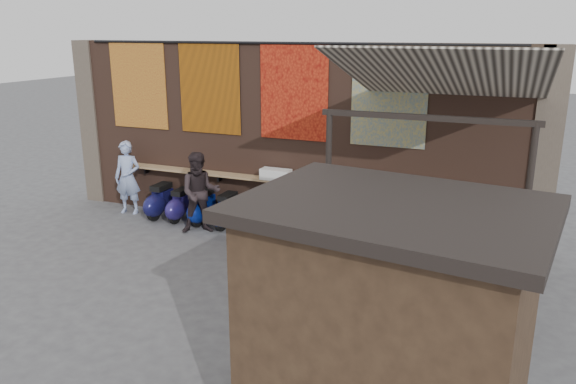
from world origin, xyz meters
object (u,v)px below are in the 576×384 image
object	(u,v)px
diner_left	(128,178)
shopper_tan	(358,236)
scooter_stool_1	(180,205)
scooter_stool_6	(303,219)
scooter_stool_2	(203,207)
shopper_navy	(470,277)
scooter_stool_8	(359,228)
diner_right	(200,193)
scooter_stool_0	(160,201)
scooter_stool_4	(251,216)
shopper_grey	(425,279)
shelf_box	(276,174)
scooter_stool_3	(226,211)
scooter_stool_9	(389,232)
market_stall	(387,343)
scooter_stool_7	(331,222)
scooter_stool_5	(275,219)

from	to	relation	value
diner_left	shopper_tan	world-z (taller)	diner_left
scooter_stool_1	scooter_stool_6	distance (m)	3.00
scooter_stool_2	shopper_navy	xyz separation A→B (m)	(5.98, -2.44, 0.37)
scooter_stool_8	shopper_tan	world-z (taller)	shopper_tan
shopper_navy	shopper_tan	size ratio (longest dim) A/B	0.98
scooter_stool_1	diner_right	xyz separation A→B (m)	(0.84, -0.48, 0.52)
scooter_stool_0	diner_left	bearing A→B (deg)	179.23
scooter_stool_1	scooter_stool_4	distance (m)	1.82
shopper_grey	scooter_stool_0	bearing A→B (deg)	19.60
shelf_box	scooter_stool_8	world-z (taller)	shelf_box
scooter_stool_4	shopper_grey	xyz separation A→B (m)	(4.16, -2.84, 0.46)
scooter_stool_1	diner_left	bearing A→B (deg)	179.25
scooter_stool_0	shopper_navy	bearing A→B (deg)	-18.86
scooter_stool_2	scooter_stool_3	size ratio (longest dim) A/B	1.02
scooter_stool_4	diner_left	distance (m)	3.30
scooter_stool_4	scooter_stool_9	xyz separation A→B (m)	(3.01, 0.08, 0.02)
scooter_stool_9	diner_left	world-z (taller)	diner_left
scooter_stool_9	diner_right	bearing A→B (deg)	-172.39
market_stall	scooter_stool_7	bearing A→B (deg)	120.74
scooter_stool_7	shopper_grey	bearing A→B (deg)	-50.86
scooter_stool_2	scooter_stool_8	world-z (taller)	same
scooter_stool_7	shopper_tan	size ratio (longest dim) A/B	0.57
scooter_stool_1	market_stall	size ratio (longest dim) A/B	0.29
scooter_stool_0	scooter_stool_3	distance (m)	1.76
scooter_stool_0	shopper_grey	xyz separation A→B (m)	(6.53, -2.87, 0.41)
scooter_stool_0	market_stall	world-z (taller)	market_stall
shelf_box	scooter_stool_0	xyz separation A→B (m)	(-2.82, -0.31, -0.85)
diner_right	shopper_grey	world-z (taller)	diner_right
scooter_stool_7	market_stall	size ratio (longest dim) A/B	0.33
scooter_stool_3	diner_right	xyz separation A→B (m)	(-0.36, -0.47, 0.51)
scooter_stool_0	scooter_stool_3	world-z (taller)	scooter_stool_0
scooter_stool_8	scooter_stool_9	distance (m)	0.59
scooter_stool_8	diner_right	bearing A→B (deg)	-171.90
scooter_stool_4	diner_left	world-z (taller)	diner_left
shelf_box	scooter_stool_7	bearing A→B (deg)	-11.97
shopper_grey	market_stall	distance (m)	2.78
scooter_stool_9	diner_right	size ratio (longest dim) A/B	0.44
shelf_box	scooter_stool_9	size ratio (longest dim) A/B	0.85
shelf_box	scooter_stool_2	world-z (taller)	shelf_box
scooter_stool_1	shopper_tan	xyz separation A→B (m)	(4.59, -1.41, 0.40)
scooter_stool_4	diner_right	world-z (taller)	diner_right
shopper_tan	diner_left	bearing A→B (deg)	140.26
scooter_stool_8	diner_right	distance (m)	3.47
scooter_stool_6	diner_left	bearing A→B (deg)	-179.56
shopper_navy	market_stall	size ratio (longest dim) A/B	0.57
scooter_stool_3	diner_left	xyz separation A→B (m)	(-2.64, 0.03, 0.50)
scooter_stool_6	scooter_stool_5	bearing A→B (deg)	-173.98
scooter_stool_0	scooter_stool_4	size ratio (longest dim) A/B	1.13
scooter_stool_3	scooter_stool_6	xyz separation A→B (m)	(1.80, 0.06, 0.03)
scooter_stool_0	scooter_stool_1	distance (m)	0.56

